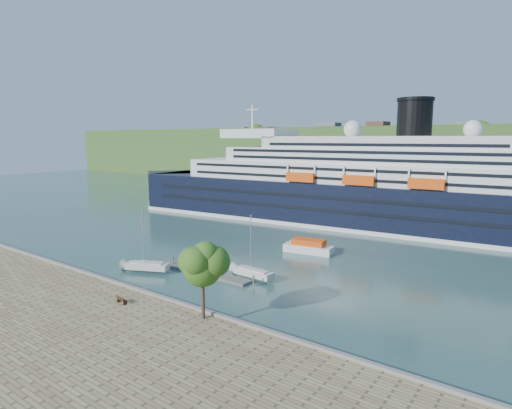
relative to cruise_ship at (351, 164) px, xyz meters
name	(u,v)px	position (x,y,z in m)	size (l,w,h in m)	color
ground	(135,296)	(-3.05, -58.01, -13.96)	(400.00, 400.00, 0.00)	#2F5552
far_hillside	(436,158)	(-3.05, 86.99, -1.96)	(400.00, 50.00, 24.00)	#345421
quay_coping	(134,288)	(-3.05, -58.21, -12.81)	(220.00, 0.50, 0.30)	slate
cruise_ship	(351,164)	(0.00, 0.00, 0.00)	(124.35, 18.11, 27.92)	black
park_bench	(122,299)	(-0.21, -62.05, -12.48)	(1.51, 0.62, 0.97)	#4A2415
promenade_tree	(203,277)	(10.10, -59.51, -8.42)	(5.48, 5.48, 9.07)	#355E18
floating_pontoon	(201,272)	(-2.85, -46.36, -13.77)	(17.66, 2.16, 0.39)	slate
sailboat_white_near	(146,242)	(-9.43, -50.79, -9.39)	(7.08, 1.97, 9.15)	silver
sailboat_white_far	(253,249)	(5.09, -43.91, -9.59)	(6.77, 1.88, 8.75)	silver
tender_launch	(309,246)	(4.43, -26.98, -12.77)	(8.60, 2.94, 2.38)	#EA4B0D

